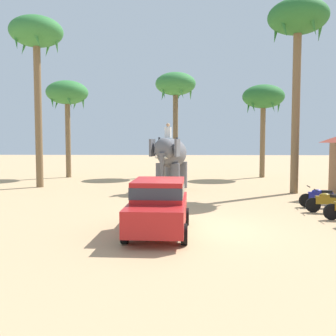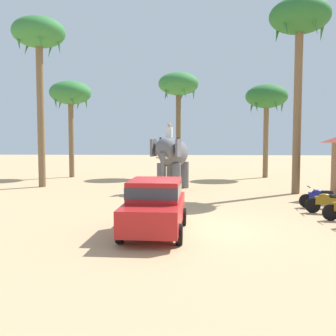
{
  "view_description": "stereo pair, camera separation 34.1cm",
  "coord_description": "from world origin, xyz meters",
  "px_view_note": "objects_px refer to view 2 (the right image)",
  "views": [
    {
      "loc": [
        -0.47,
        -12.76,
        2.98
      ],
      "look_at": [
        -1.07,
        5.89,
        1.6
      ],
      "focal_mm": 41.96,
      "sensor_mm": 36.0,
      "label": 1
    },
    {
      "loc": [
        -0.13,
        -12.74,
        2.98
      ],
      "look_at": [
        -1.07,
        5.89,
        1.6
      ],
      "focal_mm": 41.96,
      "sensor_mm": 36.0,
      "label": 2
    }
  ],
  "objects_px": {
    "car_sedan_foreground": "(155,204)",
    "palm_tree_leaning_seaward": "(70,95)",
    "motorcycle_end_of_row": "(321,197)",
    "palm_tree_behind_elephant": "(267,99)",
    "palm_tree_left_of_road": "(39,39)",
    "elephant_with_mahout": "(172,156)",
    "motorcycle_far_in_row": "(328,202)",
    "palm_tree_far_back": "(300,24)",
    "palm_tree_near_hut": "(178,87)"
  },
  "relations": [
    {
      "from": "palm_tree_behind_elephant",
      "to": "motorcycle_end_of_row",
      "type": "bearing_deg",
      "value": -91.12
    },
    {
      "from": "motorcycle_end_of_row",
      "to": "palm_tree_near_hut",
      "type": "height_order",
      "value": "palm_tree_near_hut"
    },
    {
      "from": "palm_tree_left_of_road",
      "to": "palm_tree_leaning_seaward",
      "type": "xyz_separation_m",
      "value": [
        0.01,
        6.24,
        -2.69
      ]
    },
    {
      "from": "motorcycle_far_in_row",
      "to": "motorcycle_end_of_row",
      "type": "distance_m",
      "value": 1.21
    },
    {
      "from": "palm_tree_behind_elephant",
      "to": "elephant_with_mahout",
      "type": "bearing_deg",
      "value": -131.52
    },
    {
      "from": "motorcycle_far_in_row",
      "to": "palm_tree_behind_elephant",
      "type": "height_order",
      "value": "palm_tree_behind_elephant"
    },
    {
      "from": "palm_tree_leaning_seaward",
      "to": "palm_tree_near_hut",
      "type": "bearing_deg",
      "value": 8.83
    },
    {
      "from": "palm_tree_left_of_road",
      "to": "motorcycle_end_of_row",
      "type": "bearing_deg",
      "value": -24.79
    },
    {
      "from": "car_sedan_foreground",
      "to": "motorcycle_end_of_row",
      "type": "height_order",
      "value": "car_sedan_foreground"
    },
    {
      "from": "motorcycle_far_in_row",
      "to": "palm_tree_far_back",
      "type": "xyz_separation_m",
      "value": [
        0.26,
        5.74,
        8.6
      ]
    },
    {
      "from": "motorcycle_far_in_row",
      "to": "motorcycle_end_of_row",
      "type": "xyz_separation_m",
      "value": [
        0.1,
        1.21,
        0.0
      ]
    },
    {
      "from": "motorcycle_end_of_row",
      "to": "palm_tree_behind_elephant",
      "type": "bearing_deg",
      "value": 88.88
    },
    {
      "from": "palm_tree_leaning_seaward",
      "to": "motorcycle_end_of_row",
      "type": "bearing_deg",
      "value": -41.46
    },
    {
      "from": "elephant_with_mahout",
      "to": "palm_tree_behind_elephant",
      "type": "distance_m",
      "value": 11.2
    },
    {
      "from": "palm_tree_behind_elephant",
      "to": "palm_tree_left_of_road",
      "type": "height_order",
      "value": "palm_tree_left_of_road"
    },
    {
      "from": "elephant_with_mahout",
      "to": "motorcycle_far_in_row",
      "type": "relative_size",
      "value": 2.23
    },
    {
      "from": "motorcycle_end_of_row",
      "to": "palm_tree_leaning_seaward",
      "type": "height_order",
      "value": "palm_tree_leaning_seaward"
    },
    {
      "from": "car_sedan_foreground",
      "to": "motorcycle_end_of_row",
      "type": "xyz_separation_m",
      "value": [
        6.77,
        4.87,
        -0.46
      ]
    },
    {
      "from": "elephant_with_mahout",
      "to": "palm_tree_behind_elephant",
      "type": "relative_size",
      "value": 0.56
    },
    {
      "from": "motorcycle_end_of_row",
      "to": "palm_tree_left_of_road",
      "type": "relative_size",
      "value": 0.17
    },
    {
      "from": "palm_tree_far_back",
      "to": "palm_tree_behind_elephant",
      "type": "bearing_deg",
      "value": 89.34
    },
    {
      "from": "elephant_with_mahout",
      "to": "palm_tree_leaning_seaward",
      "type": "height_order",
      "value": "palm_tree_leaning_seaward"
    },
    {
      "from": "palm_tree_near_hut",
      "to": "palm_tree_leaning_seaward",
      "type": "bearing_deg",
      "value": -171.17
    },
    {
      "from": "palm_tree_leaning_seaward",
      "to": "palm_tree_far_back",
      "type": "bearing_deg",
      "value": -29.74
    },
    {
      "from": "palm_tree_behind_elephant",
      "to": "palm_tree_far_back",
      "type": "relative_size",
      "value": 0.69
    },
    {
      "from": "car_sedan_foreground",
      "to": "elephant_with_mahout",
      "type": "distance_m",
      "value": 10.65
    },
    {
      "from": "car_sedan_foreground",
      "to": "palm_tree_behind_elephant",
      "type": "relative_size",
      "value": 0.58
    },
    {
      "from": "elephant_with_mahout",
      "to": "car_sedan_foreground",
      "type": "bearing_deg",
      "value": -90.69
    },
    {
      "from": "palm_tree_near_hut",
      "to": "palm_tree_left_of_road",
      "type": "bearing_deg",
      "value": -137.86
    },
    {
      "from": "motorcycle_end_of_row",
      "to": "palm_tree_behind_elephant",
      "type": "height_order",
      "value": "palm_tree_behind_elephant"
    },
    {
      "from": "motorcycle_end_of_row",
      "to": "palm_tree_behind_elephant",
      "type": "relative_size",
      "value": 0.25
    },
    {
      "from": "car_sedan_foreground",
      "to": "palm_tree_behind_elephant",
      "type": "height_order",
      "value": "palm_tree_behind_elephant"
    },
    {
      "from": "motorcycle_far_in_row",
      "to": "palm_tree_far_back",
      "type": "distance_m",
      "value": 10.35
    },
    {
      "from": "palm_tree_left_of_road",
      "to": "palm_tree_leaning_seaward",
      "type": "bearing_deg",
      "value": 89.91
    },
    {
      "from": "palm_tree_behind_elephant",
      "to": "palm_tree_leaning_seaward",
      "type": "relative_size",
      "value": 0.96
    },
    {
      "from": "palm_tree_leaning_seaward",
      "to": "palm_tree_behind_elephant",
      "type": "bearing_deg",
      "value": 1.72
    },
    {
      "from": "palm_tree_behind_elephant",
      "to": "palm_tree_far_back",
      "type": "distance_m",
      "value": 9.5
    },
    {
      "from": "palm_tree_leaning_seaward",
      "to": "palm_tree_left_of_road",
      "type": "bearing_deg",
      "value": -90.09
    },
    {
      "from": "car_sedan_foreground",
      "to": "palm_tree_behind_elephant",
      "type": "bearing_deg",
      "value": 69.07
    },
    {
      "from": "motorcycle_far_in_row",
      "to": "motorcycle_end_of_row",
      "type": "relative_size",
      "value": 1.0
    },
    {
      "from": "motorcycle_far_in_row",
      "to": "palm_tree_far_back",
      "type": "relative_size",
      "value": 0.17
    },
    {
      "from": "palm_tree_near_hut",
      "to": "palm_tree_left_of_road",
      "type": "relative_size",
      "value": 0.8
    },
    {
      "from": "elephant_with_mahout",
      "to": "motorcycle_far_in_row",
      "type": "bearing_deg",
      "value": -46.69
    },
    {
      "from": "palm_tree_left_of_road",
      "to": "palm_tree_behind_elephant",
      "type": "bearing_deg",
      "value": 23.92
    },
    {
      "from": "car_sedan_foreground",
      "to": "palm_tree_leaning_seaward",
      "type": "bearing_deg",
      "value": 114.12
    },
    {
      "from": "elephant_with_mahout",
      "to": "palm_tree_far_back",
      "type": "bearing_deg",
      "value": -9.99
    },
    {
      "from": "elephant_with_mahout",
      "to": "palm_tree_left_of_road",
      "type": "xyz_separation_m",
      "value": [
        -8.17,
        1.11,
        7.05
      ]
    },
    {
      "from": "motorcycle_end_of_row",
      "to": "palm_tree_far_back",
      "type": "height_order",
      "value": "palm_tree_far_back"
    },
    {
      "from": "elephant_with_mahout",
      "to": "palm_tree_behind_elephant",
      "type": "xyz_separation_m",
      "value": [
        6.91,
        7.81,
        4.07
      ]
    },
    {
      "from": "motorcycle_far_in_row",
      "to": "palm_tree_behind_elephant",
      "type": "distance_m",
      "value": 15.78
    }
  ]
}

